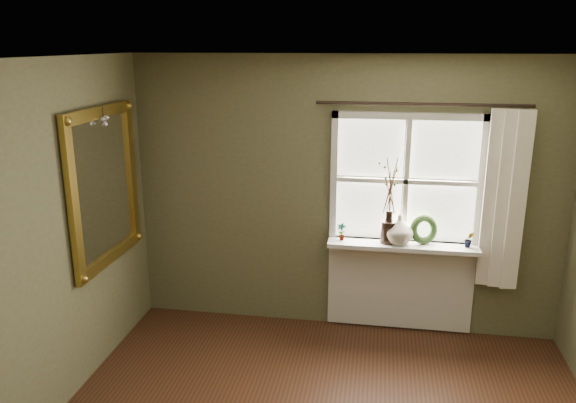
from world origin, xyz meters
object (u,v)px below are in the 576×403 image
(cream_vase, at_px, (399,229))
(dark_jug, at_px, (388,232))
(wreath, at_px, (424,233))
(gilt_mirror, at_px, (105,186))

(cream_vase, bearing_deg, dark_jug, 180.00)
(cream_vase, bearing_deg, wreath, 10.27)
(wreath, height_order, gilt_mirror, gilt_mirror)
(cream_vase, bearing_deg, gilt_mirror, -164.57)
(gilt_mirror, bearing_deg, wreath, 15.01)
(cream_vase, relative_size, wreath, 1.01)
(dark_jug, distance_m, wreath, 0.32)
(wreath, xyz_separation_m, gilt_mirror, (-2.70, -0.72, 0.50))
(dark_jug, relative_size, wreath, 0.76)
(dark_jug, distance_m, gilt_mirror, 2.53)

